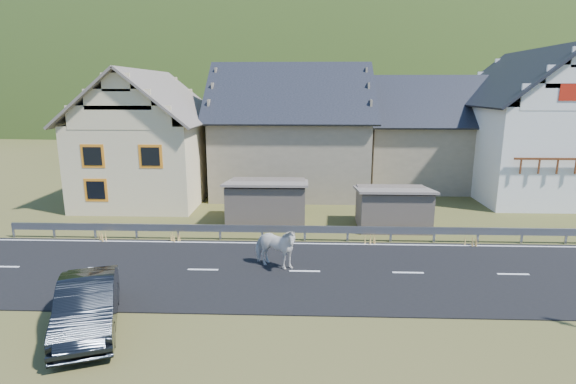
{
  "coord_description": "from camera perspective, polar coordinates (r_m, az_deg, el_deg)",
  "views": [
    {
      "loc": [
        -0.04,
        -16.37,
        6.97
      ],
      "look_at": [
        -0.75,
        2.77,
        2.57
      ],
      "focal_mm": 28.0,
      "sensor_mm": 36.0,
      "label": 1
    }
  ],
  "objects": [
    {
      "name": "house_white",
      "position": [
        33.94,
        28.75,
        8.15
      ],
      "size": [
        8.8,
        10.8,
        9.7
      ],
      "color": "white",
      "rests_on": "ground"
    },
    {
      "name": "road",
      "position": [
        17.78,
        2.13,
        -10.07
      ],
      "size": [
        60.0,
        7.0,
        0.04
      ],
      "primitive_type": "cube",
      "color": "black",
      "rests_on": "ground"
    },
    {
      "name": "house_cream",
      "position": [
        30.18,
        -17.31,
        7.39
      ],
      "size": [
        7.8,
        9.8,
        8.3
      ],
      "color": "beige",
      "rests_on": "ground"
    },
    {
      "name": "lane_markings",
      "position": [
        17.77,
        2.13,
        -10.0
      ],
      "size": [
        60.0,
        6.6,
        0.01
      ],
      "primitive_type": "cube",
      "color": "silver",
      "rests_on": "road"
    },
    {
      "name": "house_stone_a",
      "position": [
        31.47,
        0.38,
        8.68
      ],
      "size": [
        10.8,
        9.8,
        8.9
      ],
      "color": "gray",
      "rests_on": "ground"
    },
    {
      "name": "shed_right",
      "position": [
        23.59,
        13.17,
        -2.07
      ],
      "size": [
        3.8,
        2.9,
        2.2
      ],
      "primitive_type": "cube",
      "color": "#685D50",
      "rests_on": "ground"
    },
    {
      "name": "car",
      "position": [
        14.9,
        -24.1,
        -12.96
      ],
      "size": [
        3.06,
        4.79,
        1.49
      ],
      "primitive_type": "imported",
      "rotation": [
        0.0,
        0.0,
        0.36
      ],
      "color": "black",
      "rests_on": "ground"
    },
    {
      "name": "house_stone_b",
      "position": [
        34.68,
        17.4,
        7.83
      ],
      "size": [
        9.8,
        8.8,
        8.1
      ],
      "color": "gray",
      "rests_on": "ground"
    },
    {
      "name": "shed_left",
      "position": [
        23.69,
        -2.68,
        -1.42
      ],
      "size": [
        4.3,
        3.3,
        2.4
      ],
      "primitive_type": "cube",
      "color": "#685D50",
      "rests_on": "ground"
    },
    {
      "name": "guardrail",
      "position": [
        21.05,
        2.15,
        -4.79
      ],
      "size": [
        28.1,
        0.09,
        0.75
      ],
      "color": "#93969B",
      "rests_on": "ground"
    },
    {
      "name": "horse",
      "position": [
        17.81,
        -1.69,
        -7.03
      ],
      "size": [
        1.68,
        2.21,
        1.7
      ],
      "primitive_type": "imported",
      "rotation": [
        0.0,
        0.0,
        1.14
      ],
      "color": "silver",
      "rests_on": "road"
    },
    {
      "name": "mountain",
      "position": [
        198.27,
        3.58,
        5.1
      ],
      "size": [
        440.0,
        280.0,
        260.0
      ],
      "primitive_type": "ellipsoid",
      "color": "#253F11",
      "rests_on": "ground"
    },
    {
      "name": "conifer_patch",
      "position": [
        137.8,
        -21.85,
        11.63
      ],
      "size": [
        76.0,
        50.0,
        28.0
      ],
      "primitive_type": "ellipsoid",
      "color": "black",
      "rests_on": "ground"
    },
    {
      "name": "ground",
      "position": [
        17.79,
        2.13,
        -10.13
      ],
      "size": [
        160.0,
        160.0,
        0.0
      ],
      "primitive_type": "plane",
      "color": "#42481A",
      "rests_on": "ground"
    }
  ]
}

